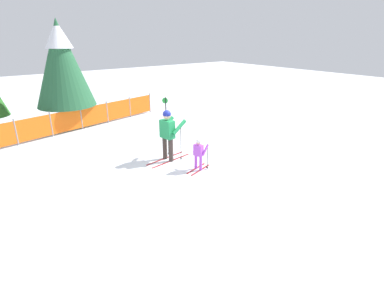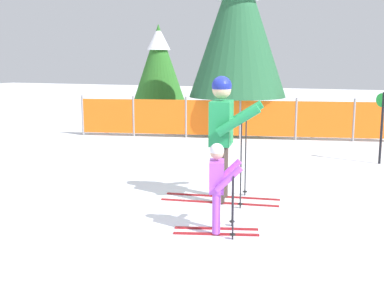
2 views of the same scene
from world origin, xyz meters
TOP-DOWN VIEW (x-y plane):
  - ground_plane at (0.00, 0.00)m, footprint 60.00×60.00m
  - skier_adult at (0.05, 0.26)m, footprint 1.79×0.86m
  - skier_child at (0.40, -1.05)m, footprint 1.06×0.58m
  - safety_fence at (-1.24, 5.91)m, footprint 8.59×1.98m
  - conifer_far at (-1.56, 6.72)m, footprint 2.70×2.70m
  - trail_marker at (2.24, 3.89)m, footprint 0.24×0.18m

SIDE VIEW (x-z plane):
  - ground_plane at x=0.00m, z-range 0.00..0.00m
  - safety_fence at x=-1.24m, z-range 0.00..1.11m
  - skier_child at x=0.40m, z-range 0.09..1.19m
  - trail_marker at x=2.24m, z-range 0.17..1.62m
  - skier_adult at x=0.05m, z-range 0.19..2.04m
  - conifer_far at x=-1.56m, z-range 0.59..5.60m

